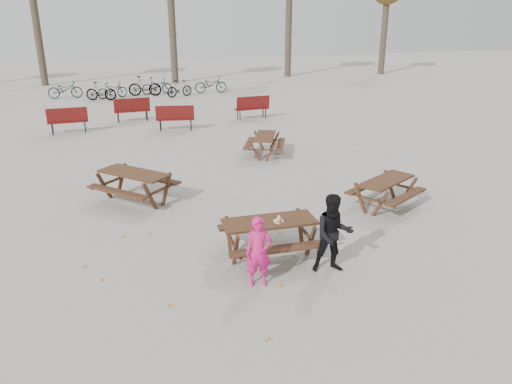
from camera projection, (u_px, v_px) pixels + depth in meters
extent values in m
plane|color=gray|center=(269.00, 256.00, 9.91)|extent=(80.00, 80.00, 0.00)
cube|color=#392015|center=(270.00, 222.00, 9.64)|extent=(1.80, 0.70, 0.05)
cube|color=#392015|center=(279.00, 249.00, 9.21)|extent=(1.80, 0.25, 0.05)
cube|color=#392015|center=(261.00, 223.00, 10.29)|extent=(1.80, 0.25, 0.05)
cylinder|color=#392015|center=(236.00, 251.00, 9.32)|extent=(0.08, 0.08, 0.73)
cylinder|color=#392015|center=(229.00, 237.00, 9.86)|extent=(0.08, 0.08, 0.73)
cylinder|color=#392015|center=(311.00, 242.00, 9.69)|extent=(0.08, 0.08, 0.73)
cylinder|color=#392015|center=(300.00, 229.00, 10.23)|extent=(0.08, 0.08, 0.73)
cube|color=white|center=(279.00, 221.00, 9.56)|extent=(0.18, 0.11, 0.03)
ellipsoid|color=tan|center=(279.00, 219.00, 9.54)|extent=(0.14, 0.06, 0.05)
cylinder|color=silver|center=(279.00, 220.00, 9.46)|extent=(0.06, 0.06, 0.15)
cylinder|color=#E35F0B|center=(279.00, 221.00, 9.47)|extent=(0.07, 0.07, 0.05)
cylinder|color=white|center=(279.00, 216.00, 9.43)|extent=(0.03, 0.03, 0.02)
imported|color=#DD1B72|center=(259.00, 252.00, 8.67)|extent=(0.52, 0.39, 1.29)
imported|color=black|center=(333.00, 234.00, 9.11)|extent=(0.83, 0.69, 1.51)
imported|color=black|center=(65.00, 89.00, 26.69)|extent=(1.77, 0.64, 0.92)
imported|color=black|center=(101.00, 91.00, 26.04)|extent=(1.66, 0.91, 0.96)
imported|color=black|center=(112.00, 90.00, 26.78)|extent=(1.73, 1.09, 0.86)
imported|color=black|center=(145.00, 86.00, 27.31)|extent=(1.86, 0.90, 1.08)
imported|color=black|center=(157.00, 86.00, 27.97)|extent=(1.78, 0.81, 0.90)
imported|color=black|center=(179.00, 88.00, 27.09)|extent=(1.55, 0.96, 0.90)
imported|color=black|center=(211.00, 84.00, 28.32)|extent=(1.85, 0.79, 0.95)
cylinder|color=#382B21|center=(38.00, 33.00, 30.11)|extent=(0.44, 0.44, 6.30)
cylinder|color=#382B21|center=(173.00, 35.00, 31.25)|extent=(0.44, 0.44, 5.95)
cylinder|color=#382B21|center=(289.00, 27.00, 34.00)|extent=(0.44, 0.44, 6.65)
cylinder|color=#382B21|center=(384.00, 36.00, 35.52)|extent=(0.44, 0.44, 5.25)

